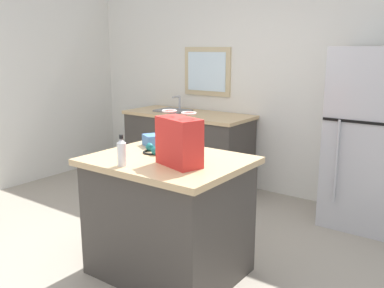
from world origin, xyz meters
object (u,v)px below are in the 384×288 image
at_px(bottle, 122,152).
at_px(ear_defenders, 153,150).
at_px(small_box, 152,140).
at_px(refrigerator, 371,139).
at_px(kitchen_island, 169,216).
at_px(shopping_bag, 179,142).

relative_size(bottle, ear_defenders, 1.05).
relative_size(small_box, bottle, 0.72).
bearing_deg(refrigerator, kitchen_island, -118.12).
distance_m(refrigerator, ear_defenders, 2.13).
height_order(kitchen_island, refrigerator, refrigerator).
bearing_deg(shopping_bag, small_box, 148.24).
bearing_deg(ear_defenders, shopping_bag, -22.51).
relative_size(refrigerator, shopping_bag, 4.54).
bearing_deg(bottle, shopping_bag, 37.84).
height_order(kitchen_island, small_box, small_box).
distance_m(small_box, ear_defenders, 0.25).
bearing_deg(shopping_bag, refrigerator, 67.81).
xyz_separation_m(refrigerator, small_box, (-1.34, -1.59, 0.10)).
bearing_deg(refrigerator, ear_defenders, -123.38).
relative_size(refrigerator, bottle, 7.91).
height_order(kitchen_island, shopping_bag, shopping_bag).
height_order(refrigerator, ear_defenders, refrigerator).
height_order(refrigerator, small_box, refrigerator).
bearing_deg(small_box, kitchen_island, -32.85).
distance_m(shopping_bag, ear_defenders, 0.44).
distance_m(refrigerator, small_box, 2.08).
xyz_separation_m(shopping_bag, bottle, (-0.31, -0.24, -0.07)).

